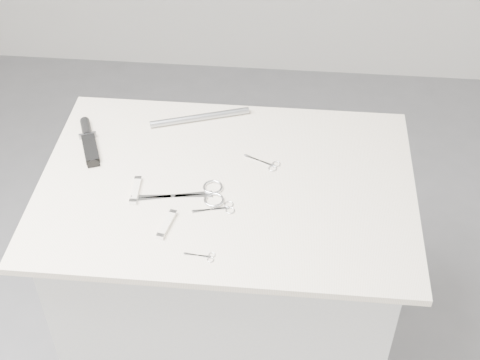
# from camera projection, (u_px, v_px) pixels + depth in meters

# --- Properties ---
(plinth) EXTENTS (0.90, 0.60, 0.90)m
(plinth) POSITION_uv_depth(u_px,v_px,m) (229.00, 293.00, 2.09)
(plinth) COLOR silver
(plinth) RESTS_ON ground
(display_board) EXTENTS (1.00, 0.70, 0.02)m
(display_board) POSITION_uv_depth(u_px,v_px,m) (227.00, 185.00, 1.79)
(display_board) COLOR beige
(display_board) RESTS_ON plinth
(large_shears) EXTENTS (0.24, 0.10, 0.01)m
(large_shears) POSITION_uv_depth(u_px,v_px,m) (199.00, 195.00, 1.74)
(large_shears) COLOR silver
(large_shears) RESTS_ON display_board
(embroidery_scissors_a) EXTENTS (0.11, 0.05, 0.00)m
(embroidery_scissors_a) POSITION_uv_depth(u_px,v_px,m) (221.00, 208.00, 1.70)
(embroidery_scissors_a) COLOR silver
(embroidery_scissors_a) RESTS_ON display_board
(embroidery_scissors_b) EXTENTS (0.10, 0.07, 0.00)m
(embroidery_scissors_b) POSITION_uv_depth(u_px,v_px,m) (267.00, 164.00, 1.83)
(embroidery_scissors_b) COLOR silver
(embroidery_scissors_b) RESTS_ON display_board
(tiny_scissors) EXTENTS (0.07, 0.03, 0.00)m
(tiny_scissors) POSITION_uv_depth(u_px,v_px,m) (204.00, 256.00, 1.58)
(tiny_scissors) COLOR silver
(tiny_scissors) RESTS_ON display_board
(sheathed_knife) EXTENTS (0.10, 0.19, 0.02)m
(sheathed_knife) POSITION_uv_depth(u_px,v_px,m) (88.00, 139.00, 1.90)
(sheathed_knife) COLOR black
(sheathed_knife) RESTS_ON display_board
(pocket_knife_a) EXTENTS (0.03, 0.10, 0.01)m
(pocket_knife_a) POSITION_uv_depth(u_px,v_px,m) (136.00, 190.00, 1.75)
(pocket_knife_a) COLOR silver
(pocket_knife_a) RESTS_ON display_board
(pocket_knife_b) EXTENTS (0.04, 0.10, 0.01)m
(pocket_knife_b) POSITION_uv_depth(u_px,v_px,m) (167.00, 224.00, 1.65)
(pocket_knife_b) COLOR silver
(pocket_knife_b) RESTS_ON display_board
(metal_rail) EXTENTS (0.29, 0.12, 0.02)m
(metal_rail) POSITION_uv_depth(u_px,v_px,m) (200.00, 117.00, 1.98)
(metal_rail) COLOR #919499
(metal_rail) RESTS_ON display_board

